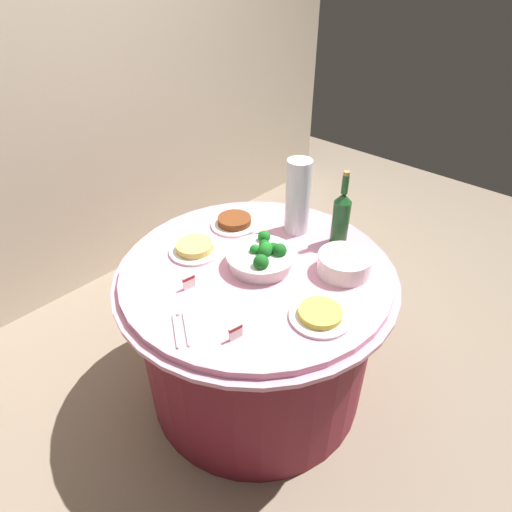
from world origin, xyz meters
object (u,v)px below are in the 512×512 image
plate_stack (344,264)px  label_placard_mid (298,211)px  wine_bottle (341,217)px  food_plate_stir_fry (234,222)px  label_placard_rear (189,281)px  food_plate_noodles (195,248)px  decorative_fruit_vase (298,199)px  label_placard_front (236,332)px  broccoli_bowl (262,257)px  food_plate_fried_egg (320,315)px  serving_tongs (180,329)px

plate_stack → label_placard_mid: plate_stack is taller
wine_bottle → food_plate_stir_fry: (-0.21, 0.43, -0.11)m
plate_stack → label_placard_rear: (-0.48, 0.37, -0.01)m
plate_stack → label_placard_rear: bearing=142.2°
food_plate_stir_fry → food_plate_noodles: bearing=-173.9°
decorative_fruit_vase → label_placard_front: 0.73m
broccoli_bowl → food_plate_fried_egg: broccoli_bowl is taller
wine_bottle → label_placard_rear: (-0.65, 0.24, -0.10)m
food_plate_stir_fry → label_placard_front: size_ratio=4.00×
broccoli_bowl → food_plate_noodles: bearing=113.9°
food_plate_noodles → label_placard_front: size_ratio=4.00×
decorative_fruit_vase → food_plate_fried_egg: 0.60m
wine_bottle → label_placard_rear: size_ratio=6.11×
broccoli_bowl → wine_bottle: wine_bottle is taller
food_plate_stir_fry → label_placard_front: 0.72m
label_placard_front → label_placard_rear: 0.32m
label_placard_front → broccoli_bowl: bearing=29.9°
broccoli_bowl → food_plate_stir_fry: broccoli_bowl is taller
broccoli_bowl → decorative_fruit_vase: decorative_fruit_vase is taller
food_plate_fried_egg → serving_tongs: bearing=139.5°
broccoli_bowl → label_placard_mid: 0.43m
serving_tongs → food_plate_stir_fry: (0.60, 0.34, 0.01)m
wine_bottle → label_placard_front: (-0.71, -0.08, -0.10)m
food_plate_fried_egg → food_plate_noodles: 0.63m
broccoli_bowl → decorative_fruit_vase: bearing=12.9°
label_placard_front → serving_tongs: bearing=120.8°
label_placard_rear → broccoli_bowl: bearing=-20.3°
wine_bottle → decorative_fruit_vase: bearing=103.1°
wine_bottle → food_plate_noodles: size_ratio=1.53×
label_placard_front → plate_stack: bearing=-6.1°
wine_bottle → label_placard_front: size_ratio=6.11×
food_plate_noodles → food_plate_stir_fry: size_ratio=1.00×
label_placard_front → food_plate_stir_fry: bearing=45.5°
food_plate_noodles → plate_stack: bearing=-60.2°
label_placard_mid → label_placard_rear: 0.70m
plate_stack → food_plate_stir_fry: size_ratio=0.95×
serving_tongs → food_plate_noodles: size_ratio=0.72×
wine_bottle → label_placard_rear: bearing=159.9°
label_placard_mid → label_placard_rear: bearing=-177.6°
plate_stack → label_placard_mid: size_ratio=3.82×
broccoli_bowl → wine_bottle: bearing=-20.0°
broccoli_bowl → decorative_fruit_vase: 0.34m
decorative_fruit_vase → label_placard_rear: size_ratio=6.18×
food_plate_fried_egg → broccoli_bowl: bearing=75.6°
serving_tongs → food_plate_fried_egg: bearing=-40.5°
food_plate_noodles → food_plate_fried_egg: bearing=-87.1°
serving_tongs → food_plate_stir_fry: size_ratio=0.72×
wine_bottle → food_plate_fried_egg: 0.51m
label_placard_front → food_plate_fried_egg: bearing=-28.7°
broccoli_bowl → label_placard_front: bearing=-150.1°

